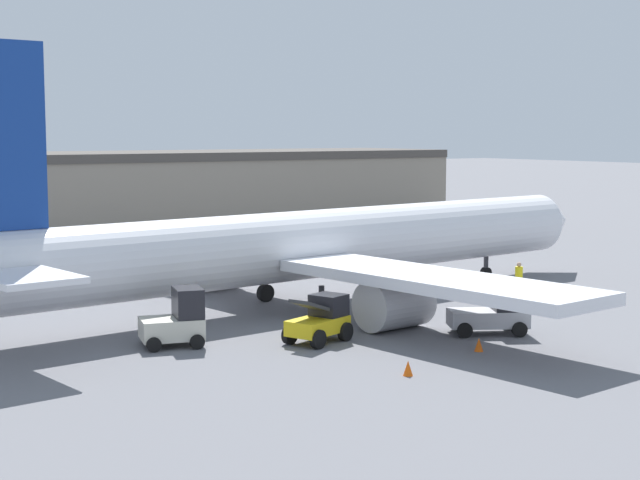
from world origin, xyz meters
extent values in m
plane|color=slate|center=(0.00, 0.00, 0.00)|extent=(400.00, 400.00, 0.00)
cube|color=gray|center=(2.78, 35.31, 3.17)|extent=(61.73, 12.76, 6.33)
cube|color=#47423D|center=(2.78, 35.31, 6.68)|extent=(61.73, 13.01, 0.70)
cylinder|color=white|center=(0.00, 0.00, 3.08)|extent=(35.98, 7.40, 3.44)
cone|color=white|center=(19.17, 2.14, 3.08)|extent=(3.11, 3.65, 3.37)
cube|color=white|center=(-2.84, 9.29, 2.48)|extent=(5.91, 16.02, 0.50)
cube|color=white|center=(-0.72, -9.69, 2.48)|extent=(5.91, 16.02, 0.50)
cylinder|color=#B7B7BC|center=(-2.58, 6.95, 1.17)|extent=(3.31, 2.56, 2.24)
cylinder|color=#B7B7BC|center=(-0.98, -7.35, 1.17)|extent=(3.31, 2.56, 2.24)
cube|color=white|center=(-16.70, -5.67, 3.42)|extent=(3.53, 4.44, 0.24)
cylinder|color=#38383D|center=(12.82, 1.43, 0.68)|extent=(0.28, 0.28, 1.36)
cylinder|color=black|center=(12.82, 1.43, 0.35)|extent=(0.73, 0.43, 0.70)
cylinder|color=#38383D|center=(-1.53, -2.42, 0.68)|extent=(0.28, 0.28, 1.36)
cylinder|color=black|center=(-1.53, -2.42, 0.45)|extent=(0.93, 0.45, 0.90)
cylinder|color=#38383D|center=(-2.03, 2.02, 0.68)|extent=(0.28, 0.28, 1.36)
cylinder|color=black|center=(-2.03, 2.02, 0.45)|extent=(0.93, 0.45, 0.90)
cylinder|color=#1E2338|center=(10.01, -4.03, 0.44)|extent=(0.29, 0.29, 0.88)
cylinder|color=yellow|center=(10.01, -4.03, 1.23)|extent=(0.40, 0.40, 0.70)
sphere|color=tan|center=(10.01, -4.03, 1.70)|extent=(0.26, 0.26, 0.26)
cube|color=#B2B2B7|center=(1.86, -10.27, 0.68)|extent=(3.69, 3.01, 0.71)
cube|color=black|center=(2.68, -10.74, 1.54)|extent=(1.98, 1.94, 1.01)
cylinder|color=black|center=(2.50, -11.53, 0.33)|extent=(0.70, 0.57, 0.65)
cylinder|color=black|center=(3.27, -10.19, 0.33)|extent=(0.70, 0.57, 0.65)
cylinder|color=black|center=(0.46, -10.35, 0.33)|extent=(0.70, 0.57, 0.65)
cylinder|color=black|center=(1.22, -9.02, 0.33)|extent=(0.70, 0.57, 0.65)
cube|color=yellow|center=(-5.25, -7.66, 0.71)|extent=(3.03, 2.27, 0.63)
cube|color=black|center=(-4.53, -7.42, 1.47)|extent=(1.55, 1.63, 0.90)
cube|color=#333333|center=(-5.71, -7.82, 1.62)|extent=(1.93, 1.52, 0.67)
cylinder|color=black|center=(-4.11, -8.04, 0.39)|extent=(0.83, 0.52, 0.78)
cylinder|color=black|center=(-4.59, -6.66, 0.39)|extent=(0.83, 0.52, 0.78)
cylinder|color=black|center=(-5.90, -8.66, 0.39)|extent=(0.83, 0.52, 0.78)
cylinder|color=black|center=(-6.38, -7.29, 0.39)|extent=(0.83, 0.52, 0.78)
cube|color=beige|center=(-10.56, -4.88, 0.73)|extent=(2.88, 2.43, 0.85)
cube|color=black|center=(-9.89, -5.06, 1.76)|extent=(1.49, 1.88, 1.22)
cylinder|color=black|center=(-9.97, -5.99, 0.30)|extent=(0.65, 0.43, 0.60)
cylinder|color=black|center=(-9.48, -4.23, 0.30)|extent=(0.65, 0.43, 0.60)
cylinder|color=black|center=(-11.64, -5.52, 0.30)|extent=(0.65, 0.43, 0.60)
cylinder|color=black|center=(-11.15, -3.76, 0.30)|extent=(0.65, 0.43, 0.60)
cone|color=#EF590F|center=(-0.83, -12.61, 0.28)|extent=(0.36, 0.36, 0.55)
cone|color=#EF590F|center=(-5.65, -14.11, 0.28)|extent=(0.36, 0.36, 0.55)
camera|label=1|loc=(-27.38, -40.86, 8.70)|focal=55.00mm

